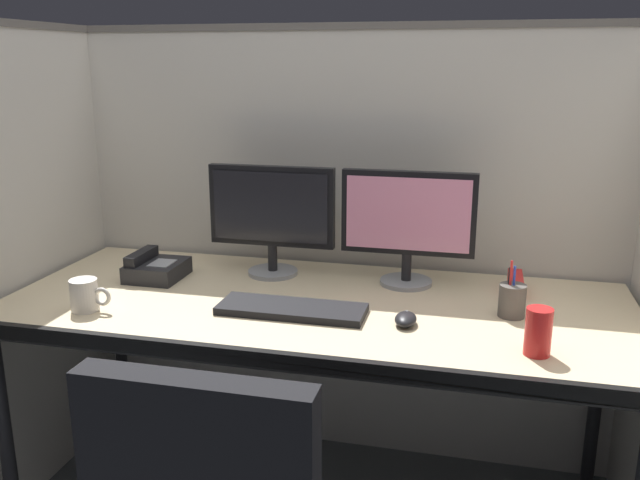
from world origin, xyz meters
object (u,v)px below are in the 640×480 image
at_px(red_stapler, 515,284).
at_px(soda_can, 538,332).
at_px(computer_mouse, 406,319).
at_px(desk_phone, 156,268).
at_px(monitor_left, 272,213).
at_px(keyboard_main, 292,309).
at_px(pen_cup, 512,300).
at_px(monitor_right, 408,220).
at_px(desk, 315,318).
at_px(coffee_mug, 85,295).

height_order(red_stapler, soda_can, soda_can).
bearing_deg(computer_mouse, desk_phone, 165.97).
height_order(monitor_left, keyboard_main, monitor_left).
height_order(computer_mouse, pen_cup, pen_cup).
bearing_deg(monitor_left, monitor_right, 0.24).
xyz_separation_m(soda_can, desk_phone, (-1.21, 0.33, -0.03)).
distance_m(computer_mouse, red_stapler, 0.47).
relative_size(monitor_right, keyboard_main, 1.00).
bearing_deg(keyboard_main, monitor_right, 49.07).
bearing_deg(desk, monitor_left, 131.67).
relative_size(keyboard_main, computer_mouse, 4.48).
height_order(monitor_right, keyboard_main, monitor_right).
height_order(monitor_left, computer_mouse, monitor_left).
bearing_deg(desk, computer_mouse, -21.76).
bearing_deg(pen_cup, monitor_left, 164.79).
distance_m(red_stapler, coffee_mug, 1.31).
bearing_deg(monitor_right, soda_can, -50.88).
height_order(desk, red_stapler, red_stapler).
distance_m(monitor_right, red_stapler, 0.39).
bearing_deg(desk, soda_can, -20.17).
height_order(coffee_mug, soda_can, soda_can).
xyz_separation_m(desk, monitor_left, (-0.21, 0.24, 0.27)).
height_order(monitor_left, red_stapler, monitor_left).
relative_size(keyboard_main, desk_phone, 2.26).
xyz_separation_m(monitor_left, soda_can, (0.84, -0.47, -0.15)).
bearing_deg(computer_mouse, monitor_right, 96.56).
xyz_separation_m(computer_mouse, pen_cup, (0.29, 0.14, 0.03)).
bearing_deg(soda_can, pen_cup, 102.04).
distance_m(computer_mouse, desk_phone, 0.90).
distance_m(computer_mouse, pen_cup, 0.32).
relative_size(monitor_left, pen_cup, 2.58).
height_order(keyboard_main, desk_phone, desk_phone).
bearing_deg(computer_mouse, desk, 158.24).
height_order(pen_cup, desk_phone, pen_cup).
xyz_separation_m(desk, soda_can, (0.63, -0.23, 0.11)).
xyz_separation_m(monitor_right, red_stapler, (0.34, 0.00, -0.19)).
relative_size(desk, keyboard_main, 4.42).
distance_m(computer_mouse, soda_can, 0.36).
relative_size(coffee_mug, soda_can, 1.03).
bearing_deg(pen_cup, keyboard_main, -168.85).
relative_size(monitor_left, desk_phone, 2.26).
xyz_separation_m(desk, monitor_right, (0.25, 0.24, 0.27)).
bearing_deg(monitor_left, pen_cup, -15.21).
bearing_deg(computer_mouse, monitor_left, 144.83).
xyz_separation_m(desk, desk_phone, (-0.58, 0.10, 0.08)).
distance_m(keyboard_main, pen_cup, 0.63).
relative_size(desk, coffee_mug, 15.08).
distance_m(pen_cup, soda_can, 0.26).
bearing_deg(monitor_left, keyboard_main, -63.82).
bearing_deg(pen_cup, coffee_mug, -168.41).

